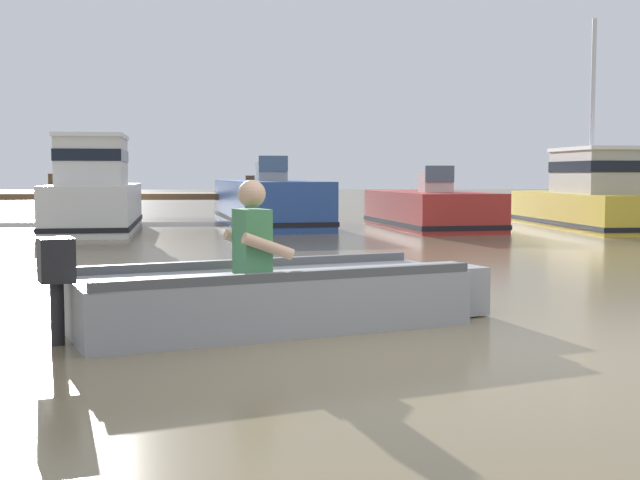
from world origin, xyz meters
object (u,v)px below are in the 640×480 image
object	(u,v)px
moored_boat_blue	(269,204)
moored_boat_red	(430,211)
moored_boat_white	(95,195)
moored_boat_yellow	(591,199)
rowboat_with_person	(278,296)

from	to	relation	value
moored_boat_blue	moored_boat_red	distance (m)	3.90
moored_boat_white	moored_boat_yellow	bearing A→B (deg)	-0.38
moored_boat_red	rowboat_with_person	bearing A→B (deg)	-107.53
rowboat_with_person	moored_boat_yellow	bearing A→B (deg)	57.78
moored_boat_yellow	moored_boat_white	bearing A→B (deg)	179.62
moored_boat_red	moored_boat_yellow	distance (m)	3.58
moored_boat_blue	moored_boat_red	world-z (taller)	moored_boat_blue
moored_boat_red	moored_boat_yellow	size ratio (longest dim) A/B	0.85
moored_boat_blue	moored_boat_yellow	world-z (taller)	moored_boat_yellow
moored_boat_white	moored_boat_blue	distance (m)	4.16
moored_boat_white	moored_boat_red	world-z (taller)	moored_boat_white
rowboat_with_person	moored_boat_yellow	world-z (taller)	moored_boat_yellow
rowboat_with_person	moored_boat_white	size ratio (longest dim) A/B	0.67
moored_boat_white	moored_boat_yellow	distance (m)	10.90
moored_boat_red	moored_boat_yellow	world-z (taller)	moored_boat_yellow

